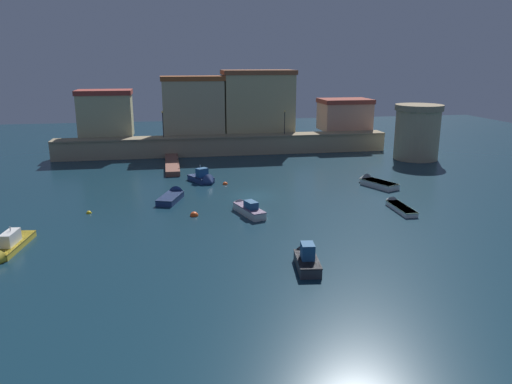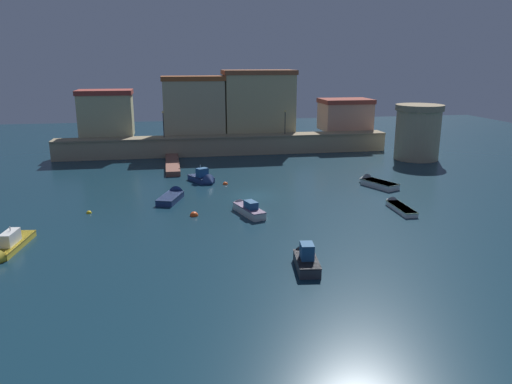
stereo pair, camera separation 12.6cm
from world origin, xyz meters
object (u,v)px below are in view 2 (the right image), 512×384
object	(u,v)px
moored_boat_2	(246,208)
moored_boat_6	(306,258)
quay_lamp_0	(163,120)
fortress_tower	(418,132)
moored_boat_4	(373,182)
quay_lamp_1	(285,118)
moored_boat_0	(204,179)
mooring_buoy_1	(89,213)
moored_boat_1	(173,196)
mooring_buoy_0	(194,216)
moored_boat_5	(7,248)
moored_boat_3	(397,206)
mooring_buoy_2	(225,184)

from	to	relation	value
moored_boat_2	moored_boat_6	distance (m)	12.89
quay_lamp_0	fortress_tower	bearing A→B (deg)	-13.46
moored_boat_4	moored_boat_6	xyz separation A→B (m)	(-13.68, -20.46, 0.19)
quay_lamp_1	moored_boat_4	bearing A→B (deg)	-77.01
moored_boat_0	mooring_buoy_1	size ratio (longest dim) A/B	9.37
moored_boat_1	mooring_buoy_0	size ratio (longest dim) A/B	6.92
moored_boat_5	moored_boat_2	bearing A→B (deg)	117.32
quay_lamp_1	moored_boat_5	xyz separation A→B (m)	(-29.57, -36.36, -4.82)
quay_lamp_0	moored_boat_5	xyz separation A→B (m)	(-11.43, -36.36, -4.93)
quay_lamp_0	quay_lamp_1	xyz separation A→B (m)	(18.14, 0.00, -0.12)
quay_lamp_0	moored_boat_2	size ratio (longest dim) A/B	0.67
moored_boat_1	moored_boat_6	size ratio (longest dim) A/B	1.18
moored_boat_1	mooring_buoy_1	world-z (taller)	moored_boat_1
quay_lamp_0	moored_boat_2	world-z (taller)	quay_lamp_0
fortress_tower	mooring_buoy_1	size ratio (longest dim) A/B	16.18
mooring_buoy_1	mooring_buoy_0	bearing A→B (deg)	-14.68
fortress_tower	moored_boat_6	bearing A→B (deg)	-127.30
moored_boat_1	moored_boat_2	bearing A→B (deg)	-113.47
quay_lamp_1	mooring_buoy_1	world-z (taller)	quay_lamp_1
quay_lamp_0	moored_boat_6	world-z (taller)	quay_lamp_0
moored_boat_1	moored_boat_3	world-z (taller)	moored_boat_1
moored_boat_4	fortress_tower	bearing A→B (deg)	-65.36
fortress_tower	moored_boat_2	xyz separation A→B (m)	(-28.01, -21.25, -3.45)
mooring_buoy_0	mooring_buoy_1	world-z (taller)	mooring_buoy_0
moored_boat_6	mooring_buoy_0	distance (m)	14.47
fortress_tower	moored_boat_0	bearing A→B (deg)	-164.27
quay_lamp_0	mooring_buoy_1	xyz separation A→B (m)	(-6.96, -27.25, -5.33)
moored_boat_0	moored_boat_4	xyz separation A→B (m)	(18.73, -4.80, -0.10)
mooring_buoy_2	moored_boat_0	bearing A→B (deg)	149.07
mooring_buoy_2	mooring_buoy_1	bearing A→B (deg)	-147.68
moored_boat_3	mooring_buoy_2	world-z (taller)	moored_boat_3
moored_boat_5	mooring_buoy_1	bearing A→B (deg)	161.80
fortress_tower	moored_boat_5	world-z (taller)	fortress_tower
quay_lamp_0	mooring_buoy_0	xyz separation A→B (m)	(2.59, -29.75, -5.33)
moored_boat_6	mooring_buoy_0	size ratio (longest dim) A/B	5.89
moored_boat_3	mooring_buoy_2	bearing A→B (deg)	52.39
fortress_tower	mooring_buoy_1	world-z (taller)	fortress_tower
moored_boat_0	quay_lamp_0	bearing A→B (deg)	167.61
quay_lamp_0	mooring_buoy_0	bearing A→B (deg)	-85.02
moored_boat_3	mooring_buoy_2	xyz separation A→B (m)	(-15.11, 12.17, -0.25)
quay_lamp_1	moored_boat_1	world-z (taller)	quay_lamp_1
moored_boat_2	moored_boat_4	distance (m)	17.61
fortress_tower	mooring_buoy_0	world-z (taller)	fortress_tower
quay_lamp_1	moored_boat_1	distance (m)	29.71
moored_boat_2	mooring_buoy_2	world-z (taller)	moored_boat_2
moored_boat_3	quay_lamp_1	bearing A→B (deg)	8.18
fortress_tower	moored_boat_2	size ratio (longest dim) A/B	1.36
fortress_tower	moored_boat_1	size ratio (longest dim) A/B	1.44
moored_boat_5	moored_boat_6	distance (m)	21.83
moored_boat_0	moored_boat_4	bearing A→B (deg)	48.62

